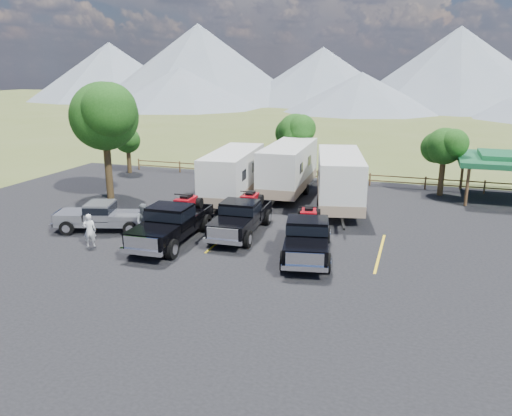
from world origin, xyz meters
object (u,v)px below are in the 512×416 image
(pavilion, at_px, (507,160))
(trailer_right, at_px, (339,180))
(rig_right, at_px, (307,235))
(pickup_silver, at_px, (103,216))
(trailer_center, at_px, (288,169))
(tree_big_nw, at_px, (104,116))
(rig_left, at_px, (173,222))
(person_a, at_px, (90,230))
(rig_center, at_px, (242,216))
(trailer_left, at_px, (233,175))
(person_b, at_px, (145,222))

(pavilion, xyz_separation_m, trailer_right, (-10.21, -5.74, -0.92))
(pavilion, distance_m, rig_right, 17.77)
(trailer_right, height_order, pickup_silver, trailer_right)
(trailer_center, bearing_deg, tree_big_nw, -159.15)
(trailer_center, relative_size, pickup_silver, 1.82)
(rig_left, height_order, person_a, rig_left)
(rig_center, relative_size, trailer_center, 0.61)
(trailer_left, xyz_separation_m, trailer_center, (2.99, 3.02, 0.07))
(rig_left, relative_size, person_a, 3.90)
(rig_right, height_order, person_b, rig_right)
(trailer_left, distance_m, trailer_right, 6.98)
(pavilion, distance_m, trailer_right, 11.75)
(rig_left, relative_size, trailer_right, 0.66)
(tree_big_nw, relative_size, trailer_left, 0.80)
(rig_center, bearing_deg, tree_big_nw, 156.26)
(pavilion, relative_size, rig_left, 0.93)
(trailer_left, bearing_deg, pavilion, 14.37)
(person_a, bearing_deg, trailer_left, -134.70)
(rig_center, relative_size, trailer_left, 0.64)
(rig_left, distance_m, rig_right, 6.94)
(trailer_right, bearing_deg, rig_right, -102.53)
(person_a, bearing_deg, tree_big_nw, -87.02)
(rig_right, distance_m, person_a, 10.74)
(tree_big_nw, height_order, trailer_right, tree_big_nw)
(tree_big_nw, bearing_deg, pickup_silver, -58.39)
(pavilion, bearing_deg, trailer_right, -150.64)
(trailer_right, xyz_separation_m, pickup_silver, (-11.46, -8.52, -1.00))
(tree_big_nw, distance_m, pickup_silver, 8.77)
(trailer_right, bearing_deg, trailer_left, 171.72)
(pavilion, height_order, rig_right, pavilion)
(pavilion, relative_size, trailer_right, 0.62)
(pavilion, xyz_separation_m, rig_right, (-10.30, -14.37, -1.75))
(trailer_right, bearing_deg, rig_center, -134.18)
(rig_right, xyz_separation_m, person_b, (-8.39, -0.60, -0.02))
(rig_left, height_order, person_b, rig_left)
(pickup_silver, relative_size, person_a, 3.28)
(rig_left, distance_m, pickup_silver, 4.46)
(person_b, bearing_deg, trailer_right, 36.09)
(tree_big_nw, relative_size, rig_center, 1.26)
(trailer_left, height_order, pickup_silver, trailer_left)
(rig_center, distance_m, trailer_center, 9.19)
(tree_big_nw, height_order, rig_center, tree_big_nw)
(rig_center, bearing_deg, trailer_left, 112.20)
(trailer_left, bearing_deg, person_b, -105.24)
(tree_big_nw, relative_size, rig_right, 1.22)
(rig_center, bearing_deg, pickup_silver, -167.63)
(rig_left, height_order, trailer_left, trailer_left)
(trailer_center, height_order, pickup_silver, trailer_center)
(tree_big_nw, xyz_separation_m, trailer_right, (15.34, 2.23, -3.73))
(pavilion, distance_m, person_a, 26.72)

